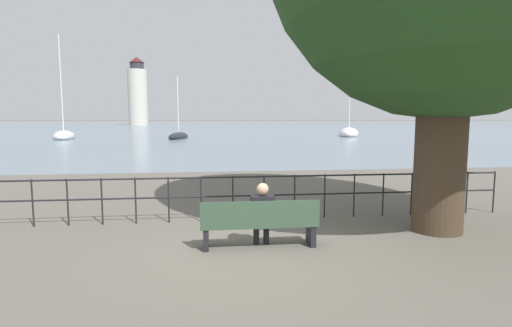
% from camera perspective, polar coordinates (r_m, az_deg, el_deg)
% --- Properties ---
extents(ground_plane, '(1000.00, 1000.00, 0.00)m').
position_cam_1_polar(ground_plane, '(7.56, 0.47, -11.79)').
color(ground_plane, '#605B51').
extents(harbor_water, '(600.00, 300.00, 0.01)m').
position_cam_1_polar(harbor_water, '(167.62, -6.63, 5.66)').
color(harbor_water, slate).
rests_on(harbor_water, ground_plane).
extents(park_bench, '(2.16, 0.45, 0.90)m').
position_cam_1_polar(park_bench, '(7.36, 0.54, -8.66)').
color(park_bench, '#334C38').
rests_on(park_bench, ground_plane).
extents(seated_person_left, '(0.42, 0.35, 1.20)m').
position_cam_1_polar(seated_person_left, '(7.40, 0.91, -6.85)').
color(seated_person_left, black).
rests_on(seated_person_left, ground_plane).
extents(promenade_railing, '(12.44, 0.04, 1.05)m').
position_cam_1_polar(promenade_railing, '(9.28, -1.09, -3.91)').
color(promenade_railing, black).
rests_on(promenade_railing, ground_plane).
extents(sailboat_0, '(5.01, 8.34, 10.42)m').
position_cam_1_polar(sailboat_0, '(54.67, 13.11, 4.23)').
color(sailboat_0, white).
rests_on(sailboat_0, ground_plane).
extents(sailboat_2, '(2.75, 6.64, 7.49)m').
position_cam_1_polar(sailboat_2, '(47.86, -11.01, 3.84)').
color(sailboat_2, black).
rests_on(sailboat_2, ground_plane).
extents(sailboat_3, '(4.44, 8.50, 12.17)m').
position_cam_1_polar(sailboat_3, '(51.49, -25.76, 3.58)').
color(sailboat_3, white).
rests_on(sailboat_3, ground_plane).
extents(harbor_lighthouse, '(6.36, 6.36, 22.50)m').
position_cam_1_polar(harbor_lighthouse, '(141.40, -16.54, 9.53)').
color(harbor_lighthouse, beige).
rests_on(harbor_lighthouse, ground_plane).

